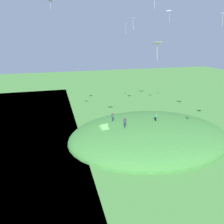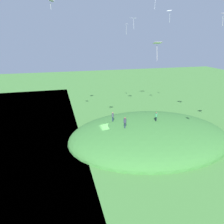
{
  "view_description": "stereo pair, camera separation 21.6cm",
  "coord_description": "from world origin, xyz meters",
  "px_view_note": "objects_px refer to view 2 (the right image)",
  "views": [
    {
      "loc": [
        -8.12,
        -32.23,
        16.48
      ],
      "look_at": [
        0.06,
        -2.24,
        5.72
      ],
      "focal_mm": 34.72,
      "sensor_mm": 36.0,
      "label": 1
    },
    {
      "loc": [
        -7.91,
        -32.28,
        16.48
      ],
      "look_at": [
        0.06,
        -2.24,
        5.72
      ],
      "focal_mm": 34.72,
      "sensor_mm": 36.0,
      "label": 2
    }
  ],
  "objects_px": {
    "kite_3": "(133,19)",
    "kite_11": "(157,44)",
    "person_watching_kites": "(125,121)",
    "person_on_hilltop": "(113,116)",
    "person_with_child": "(156,116)",
    "mooring_post": "(80,136)",
    "kite_5": "(126,25)",
    "kite_7": "(224,14)",
    "kite_0": "(169,12)",
    "kite_12": "(51,1)"
  },
  "relations": [
    {
      "from": "person_watching_kites",
      "to": "kite_0",
      "type": "relative_size",
      "value": 0.91
    },
    {
      "from": "kite_11",
      "to": "kite_12",
      "type": "height_order",
      "value": "kite_12"
    },
    {
      "from": "person_watching_kites",
      "to": "kite_12",
      "type": "bearing_deg",
      "value": 63.49
    },
    {
      "from": "person_watching_kites",
      "to": "person_on_hilltop",
      "type": "xyz_separation_m",
      "value": [
        -1.02,
        3.68,
        -0.23
      ]
    },
    {
      "from": "person_watching_kites",
      "to": "person_with_child",
      "type": "bearing_deg",
      "value": -79.41
    },
    {
      "from": "kite_11",
      "to": "mooring_post",
      "type": "height_order",
      "value": "kite_11"
    },
    {
      "from": "kite_12",
      "to": "mooring_post",
      "type": "bearing_deg",
      "value": -20.26
    },
    {
      "from": "person_on_hilltop",
      "to": "kite_12",
      "type": "relative_size",
      "value": 1.41
    },
    {
      "from": "person_with_child",
      "to": "mooring_post",
      "type": "xyz_separation_m",
      "value": [
        -12.77,
        2.8,
        -3.48
      ]
    },
    {
      "from": "kite_0",
      "to": "kite_7",
      "type": "relative_size",
      "value": 1.07
    },
    {
      "from": "person_watching_kites",
      "to": "kite_3",
      "type": "bearing_deg",
      "value": -23.99
    },
    {
      "from": "person_with_child",
      "to": "kite_3",
      "type": "xyz_separation_m",
      "value": [
        -1.88,
        7.85,
        15.68
      ]
    },
    {
      "from": "kite_5",
      "to": "kite_7",
      "type": "xyz_separation_m",
      "value": [
        10.89,
        -13.48,
        1.08
      ]
    },
    {
      "from": "person_with_child",
      "to": "kite_12",
      "type": "xyz_separation_m",
      "value": [
        -15.67,
        3.87,
        17.43
      ]
    },
    {
      "from": "person_with_child",
      "to": "kite_11",
      "type": "distance_m",
      "value": 13.46
    },
    {
      "from": "kite_7",
      "to": "person_with_child",
      "type": "bearing_deg",
      "value": 170.56
    },
    {
      "from": "kite_5",
      "to": "kite_7",
      "type": "bearing_deg",
      "value": -51.06
    },
    {
      "from": "kite_3",
      "to": "kite_5",
      "type": "height_order",
      "value": "kite_3"
    },
    {
      "from": "kite_12",
      "to": "person_with_child",
      "type": "bearing_deg",
      "value": -13.87
    },
    {
      "from": "person_watching_kites",
      "to": "kite_7",
      "type": "distance_m",
      "value": 21.92
    },
    {
      "from": "kite_3",
      "to": "mooring_post",
      "type": "relative_size",
      "value": 2.17
    },
    {
      "from": "kite_0",
      "to": "kite_11",
      "type": "distance_m",
      "value": 14.49
    },
    {
      "from": "person_on_hilltop",
      "to": "kite_11",
      "type": "distance_m",
      "value": 14.99
    },
    {
      "from": "person_with_child",
      "to": "kite_11",
      "type": "bearing_deg",
      "value": -30.87
    },
    {
      "from": "person_on_hilltop",
      "to": "kite_7",
      "type": "relative_size",
      "value": 0.91
    },
    {
      "from": "kite_5",
      "to": "person_watching_kites",
      "type": "bearing_deg",
      "value": -107.8
    },
    {
      "from": "person_watching_kites",
      "to": "kite_7",
      "type": "relative_size",
      "value": 0.98
    },
    {
      "from": "person_on_hilltop",
      "to": "kite_7",
      "type": "distance_m",
      "value": 23.17
    },
    {
      "from": "kite_3",
      "to": "kite_11",
      "type": "distance_m",
      "value": 14.05
    },
    {
      "from": "kite_7",
      "to": "kite_11",
      "type": "bearing_deg",
      "value": -162.13
    },
    {
      "from": "person_with_child",
      "to": "person_on_hilltop",
      "type": "xyz_separation_m",
      "value": [
        -6.94,
        2.61,
        -0.27
      ]
    },
    {
      "from": "person_with_child",
      "to": "mooring_post",
      "type": "distance_m",
      "value": 13.52
    },
    {
      "from": "kite_0",
      "to": "kite_5",
      "type": "xyz_separation_m",
      "value": [
        -5.82,
        6.15,
        -1.98
      ]
    },
    {
      "from": "kite_5",
      "to": "kite_3",
      "type": "bearing_deg",
      "value": -92.07
    },
    {
      "from": "kite_7",
      "to": "kite_11",
      "type": "relative_size",
      "value": 0.83
    },
    {
      "from": "person_watching_kites",
      "to": "person_on_hilltop",
      "type": "height_order",
      "value": "person_watching_kites"
    },
    {
      "from": "kite_3",
      "to": "kite_7",
      "type": "distance_m",
      "value": 14.49
    },
    {
      "from": "person_watching_kites",
      "to": "mooring_post",
      "type": "distance_m",
      "value": 8.59
    },
    {
      "from": "kite_3",
      "to": "mooring_post",
      "type": "bearing_deg",
      "value": -155.1
    },
    {
      "from": "person_on_hilltop",
      "to": "kite_3",
      "type": "relative_size",
      "value": 0.89
    },
    {
      "from": "kite_11",
      "to": "person_watching_kites",
      "type": "bearing_deg",
      "value": 119.47
    },
    {
      "from": "person_on_hilltop",
      "to": "kite_5",
      "type": "xyz_separation_m",
      "value": [
        5.2,
        9.35,
        15.06
      ]
    },
    {
      "from": "person_on_hilltop",
      "to": "kite_11",
      "type": "relative_size",
      "value": 0.75
    },
    {
      "from": "person_watching_kites",
      "to": "kite_11",
      "type": "bearing_deg",
      "value": -150.19
    },
    {
      "from": "kite_3",
      "to": "kite_11",
      "type": "height_order",
      "value": "kite_3"
    },
    {
      "from": "kite_0",
      "to": "kite_3",
      "type": "xyz_separation_m",
      "value": [
        -5.97,
        2.04,
        -1.08
      ]
    },
    {
      "from": "person_watching_kites",
      "to": "kite_12",
      "type": "height_order",
      "value": "kite_12"
    },
    {
      "from": "kite_0",
      "to": "kite_5",
      "type": "relative_size",
      "value": 1.01
    },
    {
      "from": "kite_7",
      "to": "kite_3",
      "type": "bearing_deg",
      "value": 139.67
    },
    {
      "from": "person_with_child",
      "to": "kite_0",
      "type": "height_order",
      "value": "kite_0"
    }
  ]
}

